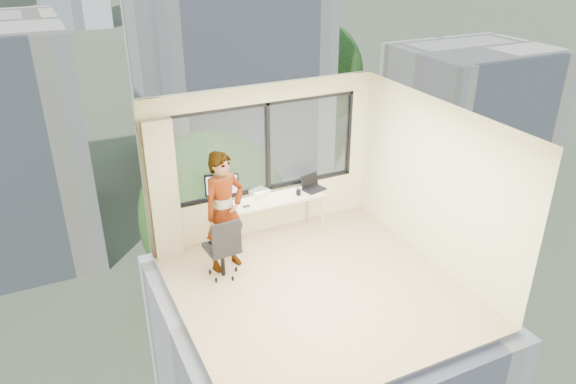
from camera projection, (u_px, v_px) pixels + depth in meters
floor at (317, 288)px, 8.15m from camera, size 4.00×4.00×0.01m
ceiling at (322, 121)px, 7.02m from camera, size 4.00×4.00×0.01m
wall_front at (407, 288)px, 5.96m from camera, size 4.00×0.01×2.60m
wall_left at (177, 243)px, 6.81m from camera, size 0.01×4.00×2.60m
wall_right at (435, 184)px, 8.36m from camera, size 0.01×4.00×2.60m
window_wall at (265, 147)px, 9.13m from camera, size 3.30×0.16×1.55m
curtain at (163, 191)px, 8.51m from camera, size 0.45×0.14×2.30m
desk at (271, 218)px, 9.34m from camera, size 1.80×0.60×0.75m
chair at (222, 246)px, 8.24m from camera, size 0.56×0.56×1.04m
person at (225, 212)px, 8.28m from camera, size 0.80×0.64×1.92m
monitor at (222, 189)px, 8.85m from camera, size 0.56×0.25×0.55m
game_console at (260, 192)px, 9.31m from camera, size 0.35×0.33×0.07m
laptop at (314, 184)px, 9.40m from camera, size 0.45×0.46×0.24m
cellphone at (246, 206)px, 8.89m from camera, size 0.12×0.05×0.01m
pen_cup at (298, 192)px, 9.26m from camera, size 0.09×0.09×0.10m
handbag at (308, 179)px, 9.61m from camera, size 0.29×0.20×0.20m
exterior_ground at (35, 28)px, 111.60m from camera, size 400.00×400.00×0.04m
near_bldg_b at (227, 68)px, 46.26m from camera, size 14.00×13.00×16.00m
near_bldg_c at (470, 107)px, 46.46m from camera, size 12.00×10.00×10.00m
tree_b at (216, 233)px, 28.46m from camera, size 7.60×7.60×9.00m
tree_c at (319, 84)px, 53.08m from camera, size 8.40×8.40×10.00m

